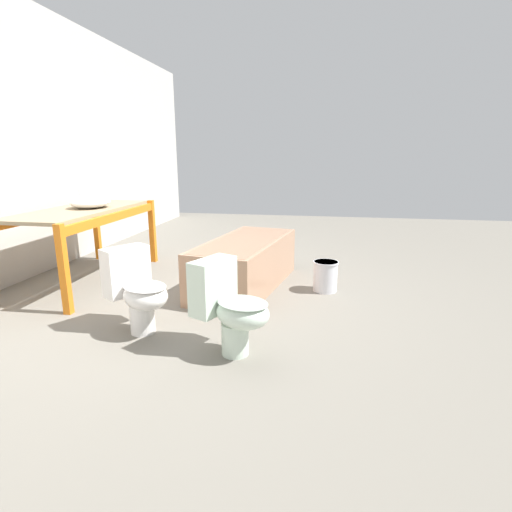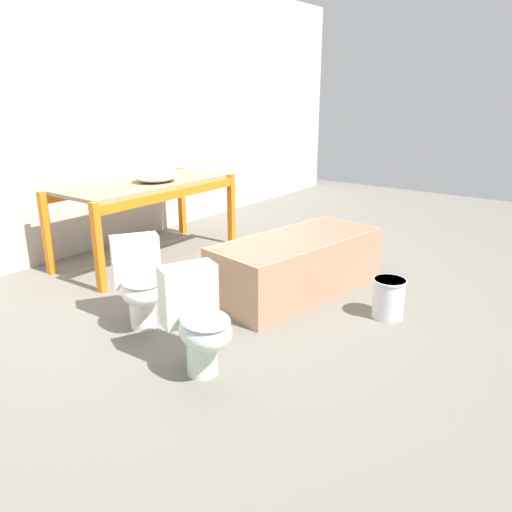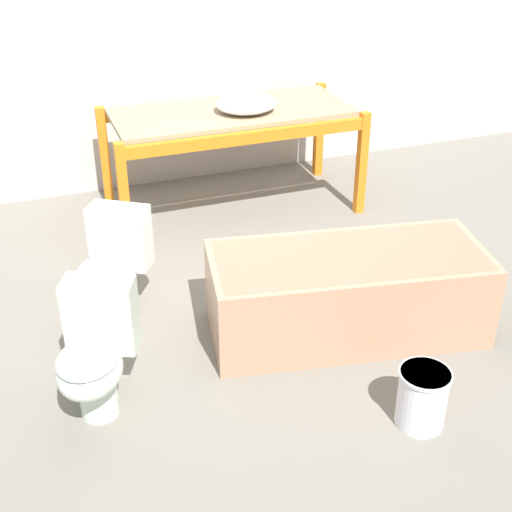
# 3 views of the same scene
# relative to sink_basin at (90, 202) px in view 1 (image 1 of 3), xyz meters

# --- Properties ---
(ground_plane) EXTENTS (12.00, 12.00, 0.00)m
(ground_plane) POSITION_rel_sink_basin_xyz_m (-0.45, -1.27, -0.92)
(ground_plane) COLOR slate
(shelving_rack) EXTENTS (1.99, 0.90, 0.85)m
(shelving_rack) POSITION_rel_sink_basin_xyz_m (-0.10, 0.08, -0.18)
(shelving_rack) COLOR orange
(shelving_rack) RESTS_ON ground_plane
(sink_basin) EXTENTS (0.48, 0.43, 0.21)m
(sink_basin) POSITION_rel_sink_basin_xyz_m (0.00, 0.00, 0.00)
(sink_basin) COLOR white
(sink_basin) RESTS_ON shelving_rack
(bathtub_main) EXTENTS (1.76, 0.98, 0.53)m
(bathtub_main) POSITION_rel_sink_basin_xyz_m (0.02, -1.81, -0.61)
(bathtub_main) COLOR tan
(bathtub_main) RESTS_ON ground_plane
(toilet_near) EXTENTS (0.55, 0.66, 0.70)m
(toilet_near) POSITION_rel_sink_basin_xyz_m (-1.53, -2.01, -0.55)
(toilet_near) COLOR silver
(toilet_near) RESTS_ON ground_plane
(toilet_far) EXTENTS (0.60, 0.67, 0.70)m
(toilet_far) POSITION_rel_sink_basin_xyz_m (-1.29, -1.17, -0.55)
(toilet_far) COLOR white
(toilet_far) RESTS_ON ground_plane
(bucket_white) EXTENTS (0.27, 0.27, 0.33)m
(bucket_white) POSITION_rel_sink_basin_xyz_m (0.02, -2.70, -0.74)
(bucket_white) COLOR silver
(bucket_white) RESTS_ON ground_plane
(loose_pipe) EXTENTS (0.29, 0.48, 0.04)m
(loose_pipe) POSITION_rel_sink_basin_xyz_m (1.31, -1.22, -0.90)
(loose_pipe) COLOR #4C4C51
(loose_pipe) RESTS_ON ground_plane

